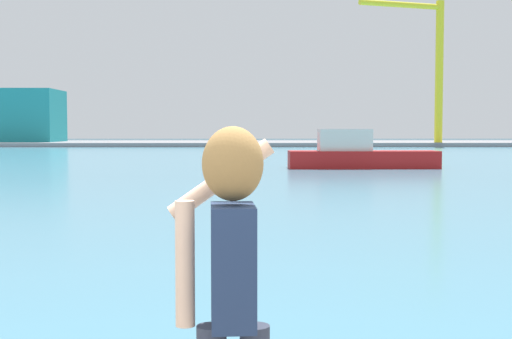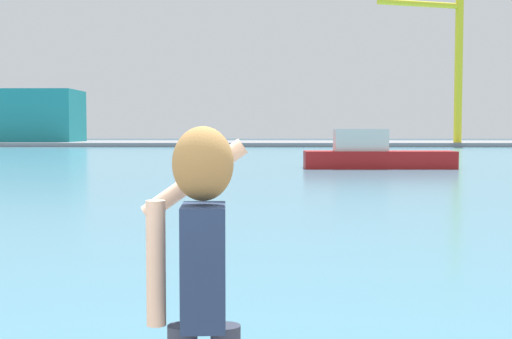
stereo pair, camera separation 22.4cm
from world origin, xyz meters
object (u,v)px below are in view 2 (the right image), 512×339
Objects in this scene: boat_moored at (374,155)px; person_photographer at (201,273)px; warehouse_left at (36,116)px; port_crane at (450,56)px.

person_photographer is at bearing -100.75° from boat_moored.
person_photographer is 0.21× the size of boat_moored.
port_crane reaches higher than warehouse_left.
warehouse_left is (-37.11, 55.12, 3.23)m from boat_moored.
port_crane is at bearing 70.28° from boat_moored.
port_crane reaches higher than boat_moored.
warehouse_left is at bearing 15.56° from person_photographer.
port_crane is (23.24, 83.74, 9.75)m from person_photographer.
warehouse_left reaches higher than person_photographer.
boat_moored is 0.47× the size of port_crane.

